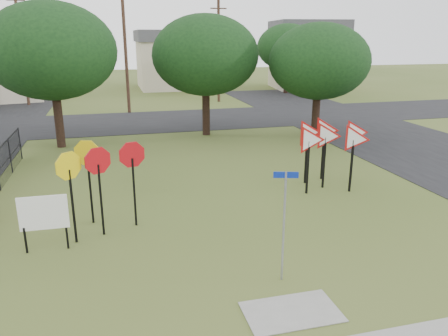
# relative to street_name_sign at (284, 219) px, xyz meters

# --- Properties ---
(ground) EXTENTS (140.00, 140.00, 0.00)m
(ground) POSITION_rel_street_name_sign_xyz_m (-0.29, 1.13, -1.56)
(ground) COLOR #3D4E1D
(street_right) EXTENTS (8.00, 50.00, 0.02)m
(street_right) POSITION_rel_street_name_sign_xyz_m (11.71, 11.13, -1.55)
(street_right) COLOR black
(street_right) RESTS_ON ground
(street_far) EXTENTS (60.00, 8.00, 0.02)m
(street_far) POSITION_rel_street_name_sign_xyz_m (-0.29, 21.13, -1.55)
(street_far) COLOR black
(street_far) RESTS_ON ground
(curb_pad) EXTENTS (2.00, 1.20, 0.02)m
(curb_pad) POSITION_rel_street_name_sign_xyz_m (-0.29, -1.27, -1.55)
(curb_pad) COLOR gray
(curb_pad) RESTS_ON ground
(street_name_sign) EXTENTS (0.54, 0.18, 2.69)m
(street_name_sign) POSITION_rel_street_name_sign_xyz_m (0.00, 0.00, 0.00)
(street_name_sign) COLOR gray
(street_name_sign) RESTS_ON ground
(stop_sign_cluster) EXTENTS (2.44, 1.68, 2.65)m
(stop_sign_cluster) POSITION_rel_street_name_sign_xyz_m (-4.14, 3.90, 0.39)
(stop_sign_cluster) COLOR black
(stop_sign_cluster) RESTS_ON ground
(yield_sign_cluster) EXTENTS (3.32, 2.29, 2.59)m
(yield_sign_cluster) POSITION_rel_street_name_sign_xyz_m (4.21, 5.92, 0.33)
(yield_sign_cluster) COLOR black
(yield_sign_cluster) RESTS_ON ground
(info_board) EXTENTS (1.26, 0.06, 1.57)m
(info_board) POSITION_rel_street_name_sign_xyz_m (-5.58, 2.97, -0.52)
(info_board) COLOR black
(info_board) RESTS_ON ground
(far_pole_a) EXTENTS (1.40, 0.24, 9.00)m
(far_pole_a) POSITION_rel_street_name_sign_xyz_m (-2.29, 25.13, 3.04)
(far_pole_a) COLOR #452D20
(far_pole_a) RESTS_ON ground
(far_pole_b) EXTENTS (1.40, 0.24, 8.50)m
(far_pole_b) POSITION_rel_street_name_sign_xyz_m (5.71, 29.13, 2.78)
(far_pole_b) COLOR #452D20
(far_pole_b) RESTS_ON ground
(far_pole_c) EXTENTS (1.40, 0.24, 9.00)m
(far_pole_c) POSITION_rel_street_name_sign_xyz_m (-10.29, 31.13, 3.04)
(far_pole_c) COLOR #452D20
(far_pole_c) RESTS_ON ground
(house_mid) EXTENTS (8.40, 8.40, 6.20)m
(house_mid) POSITION_rel_street_name_sign_xyz_m (3.71, 41.13, 1.58)
(house_mid) COLOR beige
(house_mid) RESTS_ON ground
(house_right) EXTENTS (8.30, 8.30, 7.20)m
(house_right) POSITION_rel_street_name_sign_xyz_m (17.71, 37.13, 2.09)
(house_right) COLOR beige
(house_right) RESTS_ON ground
(tree_near_left) EXTENTS (6.40, 6.40, 7.27)m
(tree_near_left) POSITION_rel_street_name_sign_xyz_m (-6.29, 15.13, 3.29)
(tree_near_left) COLOR black
(tree_near_left) RESTS_ON ground
(tree_near_mid) EXTENTS (6.00, 6.00, 6.80)m
(tree_near_mid) POSITION_rel_street_name_sign_xyz_m (1.71, 16.13, 2.98)
(tree_near_mid) COLOR black
(tree_near_mid) RESTS_ON ground
(tree_near_right) EXTENTS (5.60, 5.60, 6.33)m
(tree_near_right) POSITION_rel_street_name_sign_xyz_m (7.71, 14.13, 2.66)
(tree_near_right) COLOR black
(tree_near_right) RESTS_ON ground
(tree_far_right) EXTENTS (6.00, 6.00, 6.80)m
(tree_far_right) POSITION_rel_street_name_sign_xyz_m (13.71, 33.13, 2.98)
(tree_far_right) COLOR black
(tree_far_right) RESTS_ON ground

